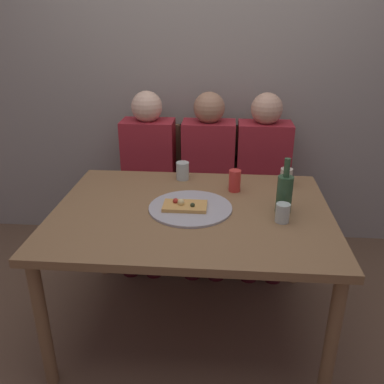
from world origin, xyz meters
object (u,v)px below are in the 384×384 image
object	(u,v)px
tumbler_near	(183,171)
chair_middle	(208,181)
dining_table	(192,222)
tumbler_far	(283,213)
guest_in_sweater	(147,170)
pizza_tray	(190,208)
guest_by_wall	(263,174)
pizza_slice_last	(184,206)
wine_bottle	(285,193)
soda_can	(235,181)
chair_right	(261,183)
chair_left	(152,179)
guest_in_beanie	(208,172)
wine_glass	(286,177)

from	to	relation	value
tumbler_near	chair_middle	xyz separation A→B (m)	(0.13, 0.51, -0.27)
dining_table	tumbler_far	xyz separation A→B (m)	(0.44, -0.10, 0.12)
tumbler_near	guest_in_sweater	xyz separation A→B (m)	(-0.29, 0.36, -0.14)
pizza_tray	tumbler_far	xyz separation A→B (m)	(0.45, -0.10, 0.04)
tumbler_far	guest_by_wall	bearing A→B (deg)	90.86
pizza_slice_last	guest_by_wall	xyz separation A→B (m)	(0.46, 0.78, -0.11)
wine_bottle	soda_can	size ratio (longest dim) A/B	2.30
tumbler_near	soda_can	world-z (taller)	soda_can
tumbler_near	tumbler_far	distance (m)	0.73
pizza_slice_last	tumbler_near	size ratio (longest dim) A/B	2.09
dining_table	tumbler_far	size ratio (longest dim) A/B	15.19
pizza_slice_last	tumbler_far	xyz separation A→B (m)	(0.48, -0.09, 0.02)
wine_bottle	guest_in_sweater	size ratio (longest dim) A/B	0.24
chair_right	guest_by_wall	xyz separation A→B (m)	(0.00, -0.15, 0.13)
soda_can	chair_left	distance (m)	0.93
wine_bottle	guest_in_beanie	distance (m)	0.88
dining_table	guest_in_sweater	xyz separation A→B (m)	(-0.38, 0.77, -0.01)
chair_right	guest_in_beanie	size ratio (longest dim) A/B	0.77
chair_right	guest_in_beanie	bearing A→B (deg)	21.73
dining_table	chair_left	world-z (taller)	chair_left
chair_right	pizza_slice_last	bearing A→B (deg)	63.50
chair_left	chair_right	size ratio (longest dim) A/B	1.00
dining_table	tumbler_far	bearing A→B (deg)	-12.24
chair_middle	guest_in_sweater	size ratio (longest dim) A/B	0.77
dining_table	pizza_tray	world-z (taller)	pizza_tray
pizza_tray	wine_bottle	world-z (taller)	wine_bottle
dining_table	chair_left	xyz separation A→B (m)	(-0.38, 0.92, -0.14)
soda_can	tumbler_far	bearing A→B (deg)	-58.05
guest_in_beanie	chair_right	bearing A→B (deg)	-158.27
pizza_slice_last	guest_in_beanie	distance (m)	0.79
pizza_slice_last	soda_can	size ratio (longest dim) A/B	1.80
pizza_slice_last	wine_glass	bearing A→B (deg)	34.61
chair_middle	wine_glass	bearing A→B (deg)	130.74
wine_bottle	pizza_slice_last	bearing A→B (deg)	-177.63
tumbler_far	guest_in_sweater	distance (m)	1.19
soda_can	chair_left	xyz separation A→B (m)	(-0.59, 0.66, -0.27)
wine_bottle	chair_right	size ratio (longest dim) A/B	0.31
dining_table	chair_middle	distance (m)	0.93
tumbler_far	chair_right	xyz separation A→B (m)	(-0.01, 1.02, -0.26)
wine_bottle	chair_left	world-z (taller)	wine_bottle
tumbler_far	guest_in_sweater	bearing A→B (deg)	133.25
chair_left	guest_by_wall	xyz separation A→B (m)	(0.80, -0.15, 0.13)
tumbler_near	guest_by_wall	distance (m)	0.64
guest_by_wall	chair_left	bearing A→B (deg)	-10.71
chair_middle	tumbler_near	bearing A→B (deg)	75.21
guest_in_sweater	tumbler_far	bearing A→B (deg)	133.25
tumbler_near	guest_in_beanie	size ratio (longest dim) A/B	0.09
wine_glass	guest_in_sweater	world-z (taller)	guest_in_sweater
guest_by_wall	pizza_slice_last	bearing A→B (deg)	59.20
dining_table	guest_in_beanie	world-z (taller)	guest_in_beanie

